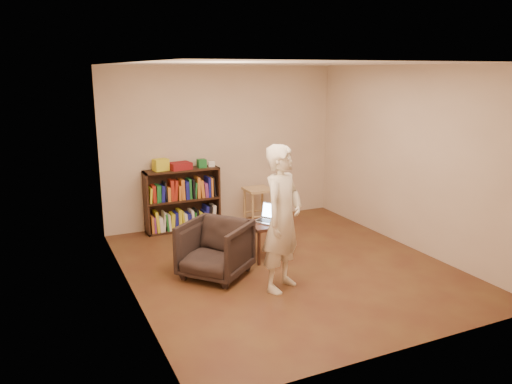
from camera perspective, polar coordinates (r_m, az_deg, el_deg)
name	(u,v)px	position (r m, az deg, el deg)	size (l,w,h in m)	color
floor	(286,266)	(6.69, 3.42, -8.43)	(4.50, 4.50, 0.00)	#4C2218
ceiling	(289,64)	(6.20, 3.77, 14.42)	(4.50, 4.50, 0.00)	white
wall_back	(223,146)	(8.33, -3.80, 5.30)	(4.00, 4.00, 0.00)	beige
wall_left	(127,185)	(5.66, -14.53, 0.81)	(4.50, 4.50, 0.00)	beige
wall_right	(411,158)	(7.46, 17.26, 3.70)	(4.50, 4.50, 0.00)	beige
bookshelf	(182,203)	(8.12, -8.42, -1.25)	(1.20, 0.30, 1.00)	black
box_yellow	(161,165)	(7.90, -10.83, 3.07)	(0.22, 0.16, 0.18)	yellow
red_cloth	(180,166)	(7.95, -8.68, 2.97)	(0.33, 0.24, 0.11)	maroon
box_green	(202,163)	(8.07, -6.22, 3.28)	(0.13, 0.13, 0.13)	#1D702E
box_white	(212,164)	(8.13, -5.10, 3.21)	(0.10, 0.10, 0.08)	white
stool	(258,195)	(8.33, 0.19, -0.36)	(0.42, 0.42, 0.61)	#A77351
armchair	(215,249)	(6.27, -4.69, -6.54)	(0.76, 0.78, 0.71)	black
side_table	(266,229)	(6.83, 1.20, -4.23)	(0.49, 0.49, 0.50)	black
laptop	(269,217)	(6.87, 1.48, -2.90)	(0.41, 0.43, 0.24)	#B0B1B5
person	(282,219)	(5.76, 3.04, -3.05)	(0.63, 0.41, 1.72)	beige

